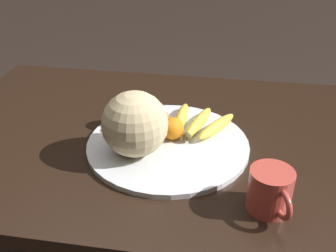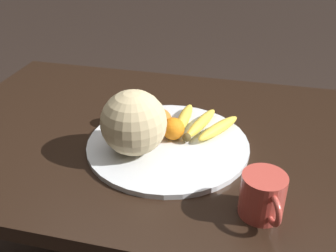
{
  "view_description": "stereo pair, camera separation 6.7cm",
  "coord_description": "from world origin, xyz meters",
  "px_view_note": "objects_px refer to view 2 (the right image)",
  "views": [
    {
      "loc": [
        0.15,
        -0.93,
        1.33
      ],
      "look_at": [
        0.01,
        -0.06,
        0.82
      ],
      "focal_mm": 42.0,
      "sensor_mm": 36.0,
      "label": 1
    },
    {
      "loc": [
        0.22,
        -0.92,
        1.33
      ],
      "look_at": [
        0.01,
        -0.06,
        0.82
      ],
      "focal_mm": 42.0,
      "sensor_mm": 36.0,
      "label": 2
    }
  ],
  "objects_px": {
    "orange_front_left": "(160,120)",
    "orange_back_left": "(131,121)",
    "kitchen_table": "(171,166)",
    "orange_mid_center": "(152,111)",
    "fruit_bowl": "(168,144)",
    "orange_back_right": "(173,129)",
    "melon": "(134,123)",
    "banana_bunch": "(200,123)",
    "ceramic_mug": "(263,196)",
    "orange_front_right": "(125,111)"
  },
  "relations": [
    {
      "from": "orange_front_left",
      "to": "orange_back_left",
      "type": "height_order",
      "value": "orange_front_left"
    },
    {
      "from": "kitchen_table",
      "to": "orange_mid_center",
      "type": "relative_size",
      "value": 22.77
    },
    {
      "from": "fruit_bowl",
      "to": "orange_back_right",
      "type": "height_order",
      "value": "orange_back_right"
    },
    {
      "from": "melon",
      "to": "orange_front_left",
      "type": "bearing_deg",
      "value": 72.26
    },
    {
      "from": "kitchen_table",
      "to": "banana_bunch",
      "type": "xyz_separation_m",
      "value": [
        0.08,
        0.03,
        0.14
      ]
    },
    {
      "from": "fruit_bowl",
      "to": "orange_back_left",
      "type": "height_order",
      "value": "orange_back_left"
    },
    {
      "from": "ceramic_mug",
      "to": "melon",
      "type": "bearing_deg",
      "value": 155.91
    },
    {
      "from": "banana_bunch",
      "to": "orange_back_right",
      "type": "distance_m",
      "value": 0.09
    },
    {
      "from": "melon",
      "to": "orange_front_left",
      "type": "distance_m",
      "value": 0.13
    },
    {
      "from": "orange_back_right",
      "to": "orange_mid_center",
      "type": "bearing_deg",
      "value": 134.02
    },
    {
      "from": "orange_front_left",
      "to": "ceramic_mug",
      "type": "relative_size",
      "value": 0.5
    },
    {
      "from": "orange_front_left",
      "to": "orange_back_left",
      "type": "xyz_separation_m",
      "value": [
        -0.08,
        -0.02,
        -0.0
      ]
    },
    {
      "from": "fruit_bowl",
      "to": "melon",
      "type": "distance_m",
      "value": 0.13
    },
    {
      "from": "orange_back_left",
      "to": "ceramic_mug",
      "type": "distance_m",
      "value": 0.44
    },
    {
      "from": "melon",
      "to": "orange_mid_center",
      "type": "bearing_deg",
      "value": 90.1
    },
    {
      "from": "orange_mid_center",
      "to": "orange_back_right",
      "type": "xyz_separation_m",
      "value": [
        0.08,
        -0.09,
        0.0
      ]
    },
    {
      "from": "kitchen_table",
      "to": "orange_front_right",
      "type": "bearing_deg",
      "value": 170.54
    },
    {
      "from": "melon",
      "to": "orange_back_right",
      "type": "bearing_deg",
      "value": 44.61
    },
    {
      "from": "orange_front_left",
      "to": "ceramic_mug",
      "type": "bearing_deg",
      "value": -42.29
    },
    {
      "from": "kitchen_table",
      "to": "fruit_bowl",
      "type": "relative_size",
      "value": 3.15
    },
    {
      "from": "orange_back_right",
      "to": "ceramic_mug",
      "type": "bearing_deg",
      "value": -43.06
    },
    {
      "from": "kitchen_table",
      "to": "orange_front_right",
      "type": "height_order",
      "value": "orange_front_right"
    },
    {
      "from": "melon",
      "to": "ceramic_mug",
      "type": "distance_m",
      "value": 0.36
    },
    {
      "from": "orange_front_left",
      "to": "kitchen_table",
      "type": "bearing_deg",
      "value": 3.66
    },
    {
      "from": "banana_bunch",
      "to": "fruit_bowl",
      "type": "bearing_deg",
      "value": 157.8
    },
    {
      "from": "orange_mid_center",
      "to": "ceramic_mug",
      "type": "xyz_separation_m",
      "value": [
        0.32,
        -0.31,
        0.0
      ]
    },
    {
      "from": "banana_bunch",
      "to": "orange_mid_center",
      "type": "relative_size",
      "value": 3.32
    },
    {
      "from": "orange_mid_center",
      "to": "orange_back_right",
      "type": "distance_m",
      "value": 0.12
    },
    {
      "from": "orange_back_right",
      "to": "orange_front_right",
      "type": "bearing_deg",
      "value": 159.03
    },
    {
      "from": "orange_back_left",
      "to": "orange_front_right",
      "type": "bearing_deg",
      "value": 126.43
    },
    {
      "from": "banana_bunch",
      "to": "orange_mid_center",
      "type": "xyz_separation_m",
      "value": [
        -0.14,
        0.02,
        0.01
      ]
    },
    {
      "from": "orange_front_right",
      "to": "orange_mid_center",
      "type": "height_order",
      "value": "orange_front_right"
    },
    {
      "from": "kitchen_table",
      "to": "orange_back_right",
      "type": "height_order",
      "value": "orange_back_right"
    },
    {
      "from": "banana_bunch",
      "to": "orange_mid_center",
      "type": "height_order",
      "value": "orange_mid_center"
    },
    {
      "from": "fruit_bowl",
      "to": "orange_front_left",
      "type": "distance_m",
      "value": 0.08
    },
    {
      "from": "orange_front_right",
      "to": "orange_back_right",
      "type": "distance_m",
      "value": 0.17
    },
    {
      "from": "melon",
      "to": "orange_front_left",
      "type": "relative_size",
      "value": 2.64
    },
    {
      "from": "fruit_bowl",
      "to": "banana_bunch",
      "type": "height_order",
      "value": "banana_bunch"
    },
    {
      "from": "fruit_bowl",
      "to": "orange_front_right",
      "type": "bearing_deg",
      "value": 151.08
    },
    {
      "from": "orange_front_right",
      "to": "ceramic_mug",
      "type": "height_order",
      "value": "ceramic_mug"
    },
    {
      "from": "banana_bunch",
      "to": "orange_back_right",
      "type": "relative_size",
      "value": 3.26
    },
    {
      "from": "melon",
      "to": "orange_mid_center",
      "type": "xyz_separation_m",
      "value": [
        -0.0,
        0.17,
        -0.05
      ]
    },
    {
      "from": "ceramic_mug",
      "to": "orange_mid_center",
      "type": "bearing_deg",
      "value": 136.17
    },
    {
      "from": "kitchen_table",
      "to": "orange_back_right",
      "type": "relative_size",
      "value": 22.42
    },
    {
      "from": "kitchen_table",
      "to": "ceramic_mug",
      "type": "bearing_deg",
      "value": -45.63
    },
    {
      "from": "orange_back_left",
      "to": "ceramic_mug",
      "type": "height_order",
      "value": "ceramic_mug"
    },
    {
      "from": "banana_bunch",
      "to": "orange_back_right",
      "type": "bearing_deg",
      "value": 153.96
    },
    {
      "from": "orange_front_left",
      "to": "orange_front_right",
      "type": "bearing_deg",
      "value": 167.19
    },
    {
      "from": "orange_front_right",
      "to": "orange_mid_center",
      "type": "distance_m",
      "value": 0.08
    },
    {
      "from": "orange_front_left",
      "to": "banana_bunch",
      "type": "bearing_deg",
      "value": 17.21
    }
  ]
}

